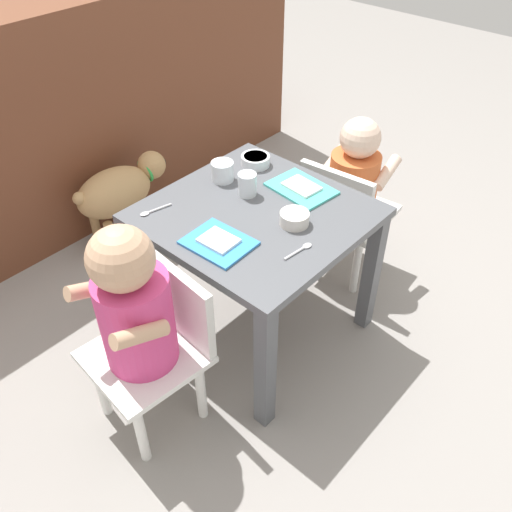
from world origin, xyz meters
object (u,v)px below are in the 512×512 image
dining_table (256,234)px  food_tray_left (219,242)px  food_tray_right (301,188)px  spoon_by_right_tray (301,250)px  water_cup_right (247,186)px  seated_child_left (138,312)px  cereal_bowl_right_side (255,160)px  spoon_by_left_tray (153,211)px  dog (120,190)px  water_cup_left (223,172)px  seated_child_right (352,183)px  veggie_bowl_far (294,218)px

dining_table → food_tray_left: 0.20m
food_tray_right → spoon_by_right_tray: food_tray_right is taller
food_tray_left → water_cup_right: 0.25m
seated_child_left → spoon_by_right_tray: seated_child_left is taller
cereal_bowl_right_side → spoon_by_left_tray: (-0.39, 0.05, -0.02)m
dog → water_cup_right: bearing=-87.9°
dog → water_cup_left: bearing=-86.5°
seated_child_right → water_cup_right: seated_child_right is taller
seated_child_left → food_tray_right: 0.63m
water_cup_right → food_tray_left: bearing=-155.3°
dining_table → seated_child_left: 0.45m
seated_child_right → veggie_bowl_far: size_ratio=7.36×
water_cup_right → spoon_by_right_tray: bearing=-109.9°
food_tray_left → food_tray_right: bearing=-0.0°
dining_table → veggie_bowl_far: bearing=-77.1°
veggie_bowl_far → seated_child_right: bearing=10.7°
dog → food_tray_left: size_ratio=2.29×
dog → water_cup_right: (0.02, -0.66, 0.29)m
seated_child_right → dog: 0.90m
water_cup_left → water_cup_right: 0.11m
water_cup_left → cereal_bowl_right_side: water_cup_left is taller
veggie_bowl_far → seated_child_left: bearing=167.5°
seated_child_left → dog: bearing=57.5°
water_cup_right → food_tray_right: bearing=-39.2°
dog → water_cup_left: (0.03, -0.54, 0.29)m
spoon_by_left_tray → dining_table: bearing=-47.9°
dining_table → spoon_by_right_tray: (-0.05, -0.21, 0.09)m
food_tray_left → water_cup_left: (0.24, 0.22, 0.02)m
cereal_bowl_right_side → spoon_by_right_tray: cereal_bowl_right_side is taller
food_tray_right → water_cup_right: water_cup_right is taller
dog → cereal_bowl_right_side: (0.17, -0.56, 0.28)m
seated_child_right → spoon_by_right_tray: (-0.50, -0.17, 0.10)m
seated_child_left → food_tray_left: seated_child_left is taller
spoon_by_right_tray → seated_child_right: bearing=18.4°
seated_child_right → spoon_by_right_tray: seated_child_right is taller
dining_table → seated_child_right: (0.45, -0.04, -0.02)m
water_cup_left → veggie_bowl_far: water_cup_left is taller
food_tray_left → spoon_by_right_tray: 0.22m
seated_child_right → spoon_by_right_tray: bearing=-161.6°
cereal_bowl_right_side → spoon_by_left_tray: bearing=173.5°
seated_child_right → water_cup_left: bearing=149.3°
seated_child_right → water_cup_left: size_ratio=8.72×
cereal_bowl_right_side → water_cup_right: bearing=-146.1°
seated_child_right → water_cup_right: 0.44m
seated_child_left → water_cup_left: size_ratio=9.71×
water_cup_left → cereal_bowl_right_side: size_ratio=0.75×
water_cup_right → seated_child_right: bearing=-16.6°
food_tray_left → cereal_bowl_right_side: bearing=28.5°
dog → spoon_by_left_tray: size_ratio=4.16×
seated_child_left → cereal_bowl_right_side: seated_child_left is taller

